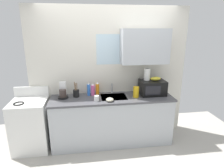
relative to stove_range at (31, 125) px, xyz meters
name	(u,v)px	position (x,y,z in m)	size (l,w,h in m)	color
kitchen_wall_assembly	(116,69)	(1.56, 0.31, 0.90)	(2.98, 0.42, 2.50)	silver
counter_unit	(112,119)	(1.45, 0.00, 0.00)	(2.21, 0.63, 0.90)	#B2B7BC
sink_faucet	(112,88)	(1.48, 0.24, 0.54)	(0.03, 0.03, 0.19)	#B2B5BA
stove_range	(31,125)	(0.00, 0.00, 0.00)	(0.60, 0.60, 1.08)	white
microwave	(152,88)	(2.22, 0.04, 0.58)	(0.46, 0.35, 0.27)	black
banana_bunch	(156,79)	(2.27, 0.05, 0.75)	(0.20, 0.11, 0.07)	gold
paper_towel_roll	(147,74)	(2.12, 0.10, 0.82)	(0.11, 0.11, 0.22)	white
coffee_maker	(63,92)	(0.58, 0.10, 0.55)	(0.19, 0.21, 0.28)	black
dish_soap_bottle_orange	(97,89)	(1.20, 0.20, 0.55)	(0.06, 0.06, 0.24)	orange
dish_soap_bottle_pink	(93,90)	(1.12, 0.16, 0.55)	(0.07, 0.07, 0.23)	#E55999
dish_soap_bottle_blue	(89,89)	(1.04, 0.16, 0.56)	(0.06, 0.06, 0.25)	blue
cereal_canister	(136,92)	(1.88, -0.05, 0.54)	(0.10, 0.10, 0.19)	gold
mug_white	(97,98)	(1.16, -0.14, 0.49)	(0.08, 0.08, 0.10)	white
utensil_crock	(76,93)	(0.81, 0.12, 0.51)	(0.11, 0.11, 0.28)	black
small_bowl	(110,100)	(1.38, -0.20, 0.47)	(0.13, 0.13, 0.07)	beige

